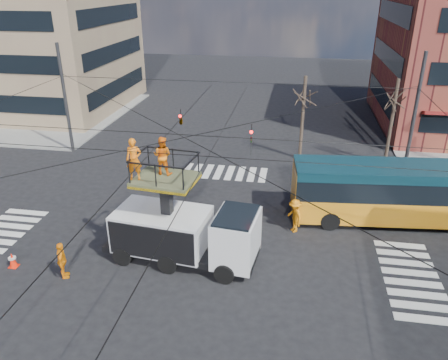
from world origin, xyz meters
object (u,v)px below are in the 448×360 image
utility_truck (184,222)px  traffic_cone (13,260)px  worker_ground (62,261)px  flagger (295,216)px  city_bus (413,192)px

utility_truck → traffic_cone: size_ratio=9.97×
worker_ground → flagger: (9.80, 5.59, 0.04)m
city_bus → traffic_cone: size_ratio=17.52×
traffic_cone → city_bus: bearing=21.6°
flagger → city_bus: bearing=79.2°
city_bus → flagger: (-6.05, -2.08, -0.82)m
traffic_cone → worker_ground: 2.74m
worker_ground → flagger: 11.28m
city_bus → flagger: bearing=-166.6°
utility_truck → flagger: utility_truck is taller
utility_truck → city_bus: size_ratio=0.57×
utility_truck → traffic_cone: (-7.57, -1.88, -1.62)m
traffic_cone → worker_ground: worker_ground is taller
flagger → traffic_cone: bearing=-96.8°
utility_truck → traffic_cone: utility_truck is taller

